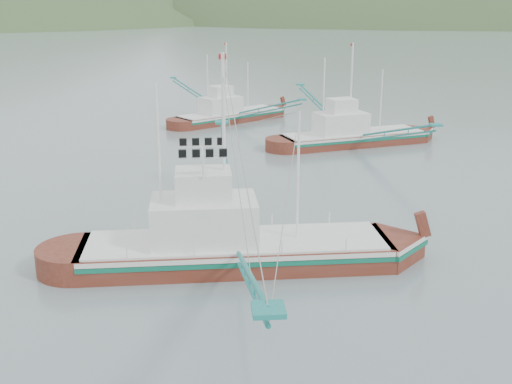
{
  "coord_description": "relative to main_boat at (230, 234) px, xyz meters",
  "views": [
    {
      "loc": [
        -2.79,
        -30.35,
        14.25
      ],
      "look_at": [
        0.0,
        6.0,
        3.2
      ],
      "focal_mm": 45.0,
      "sensor_mm": 36.0,
      "label": 1
    }
  ],
  "objects": [
    {
      "name": "ground",
      "position": [
        1.66,
        -2.72,
        -1.8
      ],
      "size": [
        1200.0,
        1200.0,
        0.0
      ],
      "primitive_type": "plane",
      "color": "slate",
      "rests_on": "ground"
    },
    {
      "name": "main_boat",
      "position": [
        0.0,
        0.0,
        0.0
      ],
      "size": [
        17.18,
        30.99,
        12.53
      ],
      "rotation": [
        0.0,
        0.0,
        0.02
      ],
      "color": "#591F12",
      "rests_on": "ground"
    },
    {
      "name": "bg_boat_far",
      "position": [
        1.54,
        43.25,
        0.35
      ],
      "size": [
        18.21,
        22.29,
        10.07
      ],
      "rotation": [
        0.0,
        0.0,
        0.61
      ],
      "color": "#591F12",
      "rests_on": "ground"
    },
    {
      "name": "bg_boat_right",
      "position": [
        13.44,
        29.54,
        0.25
      ],
      "size": [
        15.4,
        26.39,
        10.91
      ],
      "rotation": [
        0.0,
        0.0,
        0.27
      ],
      "color": "#591F12",
      "rests_on": "ground"
    },
    {
      "name": "ridge_distant",
      "position": [
        31.66,
        557.28,
        -1.8
      ],
      "size": [
        960.0,
        400.0,
        240.0
      ],
      "primitive_type": "ellipsoid",
      "color": "slate",
      "rests_on": "ground"
    }
  ]
}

